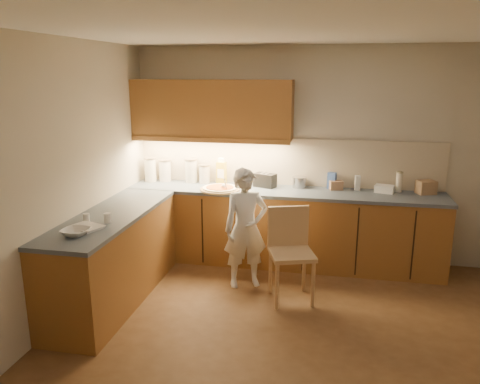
# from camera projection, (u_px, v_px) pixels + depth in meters

# --- Properties ---
(room) EXTENTS (4.54, 4.50, 2.62)m
(room) POSITION_uv_depth(u_px,v_px,m) (309.00, 151.00, 3.70)
(room) COLOR brown
(room) RESTS_ON ground
(l_counter) EXTENTS (3.77, 2.62, 0.92)m
(l_counter) POSITION_uv_depth(u_px,v_px,m) (230.00, 236.00, 5.36)
(l_counter) COLOR #905C2A
(l_counter) RESTS_ON ground
(backsplash) EXTENTS (3.75, 0.02, 0.58)m
(backsplash) POSITION_uv_depth(u_px,v_px,m) (286.00, 162.00, 5.77)
(backsplash) COLOR beige
(backsplash) RESTS_ON l_counter
(upper_cabinets) EXTENTS (1.95, 0.36, 0.73)m
(upper_cabinets) POSITION_uv_depth(u_px,v_px,m) (212.00, 109.00, 5.64)
(upper_cabinets) COLOR #905C2A
(upper_cabinets) RESTS_ON ground
(pizza_on_board) EXTENTS (0.47, 0.47, 0.19)m
(pizza_on_board) POSITION_uv_depth(u_px,v_px,m) (220.00, 189.00, 5.56)
(pizza_on_board) COLOR tan
(pizza_on_board) RESTS_ON l_counter
(child) EXTENTS (0.56, 0.48, 1.31)m
(child) POSITION_uv_depth(u_px,v_px,m) (246.00, 228.00, 5.03)
(child) COLOR white
(child) RESTS_ON ground
(wooden_chair) EXTENTS (0.54, 0.54, 0.95)m
(wooden_chair) POSITION_uv_depth(u_px,v_px,m) (290.00, 247.00, 4.78)
(wooden_chair) COLOR tan
(wooden_chair) RESTS_ON ground
(mixing_bowl) EXTENTS (0.25, 0.25, 0.06)m
(mixing_bowl) POSITION_uv_depth(u_px,v_px,m) (76.00, 232.00, 4.02)
(mixing_bowl) COLOR white
(mixing_bowl) RESTS_ON l_counter
(canister_a) EXTENTS (0.16, 0.16, 0.31)m
(canister_a) POSITION_uv_depth(u_px,v_px,m) (150.00, 169.00, 5.99)
(canister_a) COLOR white
(canister_a) RESTS_ON l_counter
(canister_b) EXTENTS (0.16, 0.16, 0.28)m
(canister_b) POSITION_uv_depth(u_px,v_px,m) (165.00, 170.00, 6.01)
(canister_b) COLOR white
(canister_b) RESTS_ON l_counter
(canister_c) EXTENTS (0.16, 0.16, 0.31)m
(canister_c) POSITION_uv_depth(u_px,v_px,m) (191.00, 170.00, 5.94)
(canister_c) COLOR beige
(canister_c) RESTS_ON l_counter
(canister_d) EXTENTS (0.15, 0.15, 0.24)m
(canister_d) POSITION_uv_depth(u_px,v_px,m) (205.00, 174.00, 5.91)
(canister_d) COLOR beige
(canister_d) RESTS_ON l_counter
(oil_jug) EXTENTS (0.13, 0.10, 0.33)m
(oil_jug) POSITION_uv_depth(u_px,v_px,m) (221.00, 172.00, 5.85)
(oil_jug) COLOR gold
(oil_jug) RESTS_ON l_counter
(toaster) EXTENTS (0.30, 0.23, 0.17)m
(toaster) POSITION_uv_depth(u_px,v_px,m) (265.00, 180.00, 5.71)
(toaster) COLOR black
(toaster) RESTS_ON l_counter
(steel_pot) EXTENTS (0.17, 0.17, 0.13)m
(steel_pot) POSITION_uv_depth(u_px,v_px,m) (299.00, 182.00, 5.68)
(steel_pot) COLOR #A3A3A8
(steel_pot) RESTS_ON l_counter
(blue_box) EXTENTS (0.11, 0.09, 0.20)m
(blue_box) POSITION_uv_depth(u_px,v_px,m) (332.00, 181.00, 5.63)
(blue_box) COLOR #3656A4
(blue_box) RESTS_ON l_counter
(card_box_a) EXTENTS (0.17, 0.14, 0.11)m
(card_box_a) POSITION_uv_depth(u_px,v_px,m) (336.00, 185.00, 5.59)
(card_box_a) COLOR #A87C5A
(card_box_a) RESTS_ON l_counter
(white_bottle) EXTENTS (0.07, 0.07, 0.18)m
(white_bottle) POSITION_uv_depth(u_px,v_px,m) (357.00, 183.00, 5.55)
(white_bottle) COLOR silver
(white_bottle) RESTS_ON l_counter
(flat_pack) EXTENTS (0.24, 0.20, 0.08)m
(flat_pack) POSITION_uv_depth(u_px,v_px,m) (384.00, 189.00, 5.46)
(flat_pack) COLOR white
(flat_pack) RESTS_ON l_counter
(tall_jar) EXTENTS (0.08, 0.08, 0.24)m
(tall_jar) POSITION_uv_depth(u_px,v_px,m) (399.00, 182.00, 5.46)
(tall_jar) COLOR white
(tall_jar) RESTS_ON l_counter
(card_box_b) EXTENTS (0.24, 0.22, 0.15)m
(card_box_b) POSITION_uv_depth(u_px,v_px,m) (426.00, 187.00, 5.39)
(card_box_b) COLOR #A67F59
(card_box_b) RESTS_ON l_counter
(dough_cloth) EXTENTS (0.34, 0.30, 0.02)m
(dough_cloth) POSITION_uv_depth(u_px,v_px,m) (86.00, 227.00, 4.21)
(dough_cloth) COLOR silver
(dough_cloth) RESTS_ON l_counter
(spice_jar_a) EXTENTS (0.06, 0.06, 0.08)m
(spice_jar_a) POSITION_uv_depth(u_px,v_px,m) (86.00, 218.00, 4.38)
(spice_jar_a) COLOR silver
(spice_jar_a) RESTS_ON l_counter
(spice_jar_b) EXTENTS (0.07, 0.07, 0.09)m
(spice_jar_b) POSITION_uv_depth(u_px,v_px,m) (107.00, 218.00, 4.36)
(spice_jar_b) COLOR silver
(spice_jar_b) RESTS_ON l_counter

